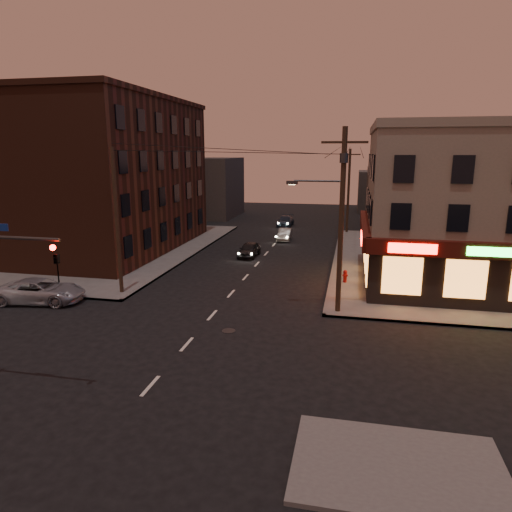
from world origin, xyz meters
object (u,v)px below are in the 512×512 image
(sedan_mid, at_px, (285,234))
(sedan_far, at_px, (285,221))
(suv_cross, at_px, (40,291))
(sedan_near, at_px, (249,250))
(fire_hydrant, at_px, (345,275))

(sedan_mid, distance_m, sedan_far, 9.01)
(suv_cross, distance_m, sedan_mid, 25.33)
(sedan_near, height_order, sedan_far, sedan_near)
(sedan_near, bearing_deg, sedan_far, 89.94)
(sedan_near, xyz_separation_m, sedan_far, (0.62, 17.01, -0.00))
(suv_cross, relative_size, sedan_far, 1.22)
(sedan_near, xyz_separation_m, fire_hydrant, (8.28, -6.78, -0.00))
(sedan_near, bearing_deg, suv_cross, -121.32)
(sedan_near, distance_m, fire_hydrant, 10.70)
(sedan_mid, relative_size, sedan_far, 0.85)
(sedan_near, distance_m, sedan_far, 17.02)
(suv_cross, distance_m, sedan_far, 33.12)
(suv_cross, height_order, sedan_far, suv_cross)
(sedan_mid, xyz_separation_m, sedan_far, (-1.27, 8.92, 0.02))
(sedan_near, bearing_deg, fire_hydrant, -37.27)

